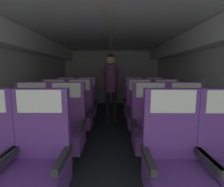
% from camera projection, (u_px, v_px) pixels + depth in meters
% --- Properties ---
extents(ground, '(3.86, 6.87, 0.02)m').
position_uv_depth(ground, '(110.00, 135.00, 3.26)').
color(ground, '#23282D').
extents(fuselage_shell, '(3.74, 6.52, 2.08)m').
position_uv_depth(fuselage_shell, '(110.00, 58.00, 3.32)').
color(fuselage_shell, silver).
rests_on(fuselage_shell, ground).
extents(seat_a_left_aisle, '(0.51, 0.47, 1.11)m').
position_uv_depth(seat_a_left_aisle, '(38.00, 164.00, 1.39)').
color(seat_a_left_aisle, '#38383D').
rests_on(seat_a_left_aisle, ground).
extents(seat_a_right_window, '(0.51, 0.47, 1.11)m').
position_uv_depth(seat_a_right_window, '(174.00, 165.00, 1.38)').
color(seat_a_right_window, '#38383D').
rests_on(seat_a_right_window, ground).
extents(seat_b_left_window, '(0.51, 0.47, 1.11)m').
position_uv_depth(seat_b_left_window, '(31.00, 129.00, 2.23)').
color(seat_b_left_window, '#38383D').
rests_on(seat_b_left_window, ground).
extents(seat_b_left_aisle, '(0.51, 0.47, 1.11)m').
position_uv_depth(seat_b_left_aisle, '(66.00, 129.00, 2.21)').
color(seat_b_left_aisle, '#38383D').
rests_on(seat_b_left_aisle, ground).
extents(seat_b_right_aisle, '(0.51, 0.47, 1.11)m').
position_uv_depth(seat_b_right_aisle, '(187.00, 130.00, 2.20)').
color(seat_b_right_aisle, '#38383D').
rests_on(seat_b_right_aisle, ground).
extents(seat_b_right_window, '(0.51, 0.47, 1.11)m').
position_uv_depth(seat_b_right_window, '(151.00, 129.00, 2.22)').
color(seat_b_right_window, '#38383D').
rests_on(seat_b_right_window, ground).
extents(seat_c_left_window, '(0.51, 0.47, 1.11)m').
position_uv_depth(seat_c_left_window, '(54.00, 113.00, 3.06)').
color(seat_c_left_window, '#38383D').
rests_on(seat_c_left_window, ground).
extents(seat_c_left_aisle, '(0.51, 0.47, 1.11)m').
position_uv_depth(seat_c_left_aisle, '(79.00, 113.00, 3.06)').
color(seat_c_left_aisle, '#38383D').
rests_on(seat_c_left_aisle, ground).
extents(seat_c_right_aisle, '(0.51, 0.47, 1.11)m').
position_uv_depth(seat_c_right_aisle, '(166.00, 113.00, 3.05)').
color(seat_c_right_aisle, '#38383D').
rests_on(seat_c_right_aisle, ground).
extents(seat_c_right_window, '(0.51, 0.47, 1.11)m').
position_uv_depth(seat_c_right_window, '(140.00, 113.00, 3.07)').
color(seat_c_right_window, '#38383D').
rests_on(seat_c_right_window, ground).
extents(seat_d_left_window, '(0.51, 0.47, 1.11)m').
position_uv_depth(seat_d_left_window, '(66.00, 104.00, 3.90)').
color(seat_d_left_window, '#38383D').
rests_on(seat_d_left_window, ground).
extents(seat_d_left_aisle, '(0.51, 0.47, 1.11)m').
position_uv_depth(seat_d_left_aisle, '(86.00, 104.00, 3.92)').
color(seat_d_left_aisle, '#38383D').
rests_on(seat_d_left_aisle, ground).
extents(seat_d_right_aisle, '(0.51, 0.47, 1.11)m').
position_uv_depth(seat_d_right_aisle, '(155.00, 104.00, 3.91)').
color(seat_d_right_aisle, '#38383D').
rests_on(seat_d_right_aisle, ground).
extents(seat_d_right_window, '(0.51, 0.47, 1.11)m').
position_uv_depth(seat_d_right_window, '(134.00, 104.00, 3.91)').
color(seat_d_right_window, '#38383D').
rests_on(seat_d_right_window, ground).
extents(flight_attendant, '(0.43, 0.28, 1.65)m').
position_uv_depth(flight_attendant, '(111.00, 82.00, 3.72)').
color(flight_attendant, black).
rests_on(flight_attendant, ground).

